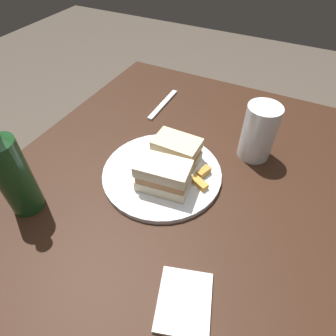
{
  "coord_description": "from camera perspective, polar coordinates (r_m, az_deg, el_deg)",
  "views": [
    {
      "loc": [
        -0.42,
        -0.2,
        1.25
      ],
      "look_at": [
        0.0,
        0.02,
        0.77
      ],
      "focal_mm": 30.45,
      "sensor_mm": 36.0,
      "label": 1
    }
  ],
  "objects": [
    {
      "name": "ground_plane",
      "position": [
        1.33,
        0.62,
        -24.34
      ],
      "size": [
        6.0,
        6.0,
        0.0
      ],
      "primitive_type": "plane",
      "color": "#4C4238"
    },
    {
      "name": "napkin",
      "position": [
        0.53,
        3.28,
        -25.15
      ],
      "size": [
        0.13,
        0.12,
        0.01
      ],
      "primitive_type": "cube",
      "rotation": [
        0.0,
        0.0,
        0.3
      ],
      "color": "white",
      "rests_on": "dining_table"
    },
    {
      "name": "potato_wedge_front",
      "position": [
        0.7,
        3.36,
        0.9
      ],
      "size": [
        0.04,
        0.05,
        0.02
      ],
      "primitive_type": "cube",
      "rotation": [
        0.0,
        0.0,
        1.08
      ],
      "color": "gold",
      "rests_on": "plate"
    },
    {
      "name": "pint_glass",
      "position": [
        0.74,
        17.56,
        6.36
      ],
      "size": [
        0.08,
        0.08,
        0.14
      ],
      "color": "white",
      "rests_on": "dining_table"
    },
    {
      "name": "sandwich_half_left",
      "position": [
        0.63,
        -0.93,
        -1.59
      ],
      "size": [
        0.08,
        0.12,
        0.07
      ],
      "color": "beige",
      "rests_on": "plate"
    },
    {
      "name": "potato_wedge_back",
      "position": [
        0.66,
        6.34,
        -2.76
      ],
      "size": [
        0.04,
        0.05,
        0.01
      ],
      "primitive_type": "cube",
      "rotation": [
        0.0,
        0.0,
        1.13
      ],
      "color": "gold",
      "rests_on": "plate"
    },
    {
      "name": "potato_wedge_left_edge",
      "position": [
        0.7,
        1.63,
        1.19
      ],
      "size": [
        0.03,
        0.05,
        0.02
      ],
      "primitive_type": "cube",
      "rotation": [
        0.0,
        0.0,
        1.81
      ],
      "color": "gold",
      "rests_on": "plate"
    },
    {
      "name": "fork",
      "position": [
        0.93,
        -1.0,
        12.63
      ],
      "size": [
        0.18,
        0.02,
        0.01
      ],
      "primitive_type": "cube",
      "rotation": [
        0.0,
        0.0,
        0.01
      ],
      "color": "silver",
      "rests_on": "dining_table"
    },
    {
      "name": "dining_table",
      "position": [
        0.99,
        0.79,
        -16.88
      ],
      "size": [
        1.01,
        0.82,
        0.74
      ],
      "primitive_type": "cube",
      "color": "black",
      "rests_on": "ground"
    },
    {
      "name": "potato_wedge_middle",
      "position": [
        0.68,
        7.13,
        -0.83
      ],
      "size": [
        0.04,
        0.03,
        0.02
      ],
      "primitive_type": "cube",
      "rotation": [
        0.0,
        0.0,
        2.8
      ],
      "color": "#B77F33",
      "rests_on": "plate"
    },
    {
      "name": "sandwich_half_right",
      "position": [
        0.69,
        1.78,
        3.55
      ],
      "size": [
        0.07,
        0.11,
        0.06
      ],
      "color": "beige",
      "rests_on": "plate"
    },
    {
      "name": "potato_wedge_right_edge",
      "position": [
        0.64,
        1.89,
        -4.17
      ],
      "size": [
        0.04,
        0.04,
        0.02
      ],
      "primitive_type": "cube",
      "rotation": [
        0.0,
        0.0,
        0.43
      ],
      "color": "#B77F33",
      "rests_on": "plate"
    },
    {
      "name": "cider_bottle",
      "position": [
        0.63,
        -29.07,
        -0.39
      ],
      "size": [
        0.07,
        0.07,
        0.28
      ],
      "color": "#19421E",
      "rests_on": "dining_table"
    },
    {
      "name": "plate",
      "position": [
        0.69,
        -1.09,
        -0.88
      ],
      "size": [
        0.29,
        0.29,
        0.01
      ],
      "primitive_type": "cylinder",
      "color": "white",
      "rests_on": "dining_table"
    }
  ]
}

